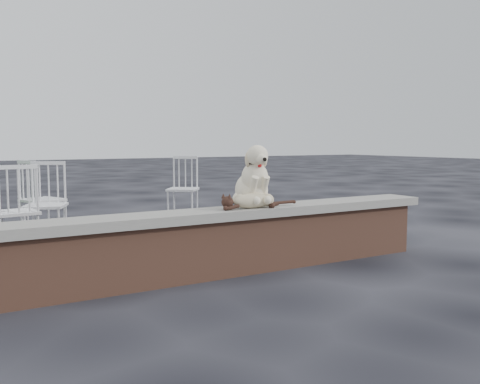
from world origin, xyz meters
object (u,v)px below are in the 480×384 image
chair_d (183,188)px  chair_e (42,198)px  dog (252,175)px  chair_c (14,211)px  chair_b (45,204)px  cat (253,200)px

chair_d → chair_e: bearing=-130.5°
chair_d → dog: bearing=-65.3°
chair_c → chair_d: size_ratio=1.00×
chair_c → dog: bearing=130.6°
dog → chair_b: dog is taller
dog → cat: bearing=-110.9°
chair_b → chair_d: size_ratio=1.00×
cat → chair_d: (0.83, 3.27, -0.19)m
chair_c → chair_d: (2.55, 1.47, 0.00)m
chair_e → chair_d: 2.12m
dog → chair_b: bearing=131.5°
cat → chair_c: size_ratio=0.95×
cat → chair_b: chair_b is taller
chair_c → chair_e: same height
cat → chair_c: 2.50m
cat → chair_e: (-1.25, 2.85, -0.19)m
cat → chair_c: bearing=140.8°
chair_c → chair_e: 1.15m
dog → cat: (-0.08, -0.15, -0.21)m
dog → chair_c: (-1.80, 1.65, -0.39)m
cat → chair_c: chair_c is taller
dog → chair_d: 3.23m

